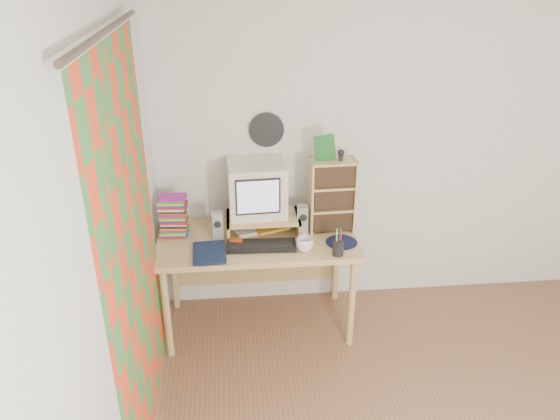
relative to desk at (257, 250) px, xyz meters
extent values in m
plane|color=white|center=(1.03, 0.31, 0.63)|extent=(3.50, 0.00, 3.50)
plane|color=white|center=(-0.72, -1.44, 0.63)|extent=(0.00, 3.50, 3.50)
plane|color=#EA4221|center=(-0.68, -0.96, 0.53)|extent=(0.00, 2.20, 2.20)
cylinder|color=black|center=(0.10, 0.29, 0.81)|extent=(0.25, 0.02, 0.25)
cube|color=tan|center=(0.00, -0.06, 0.11)|extent=(1.40, 0.70, 0.04)
cube|color=tan|center=(0.00, 0.27, -0.24)|extent=(1.33, 0.02, 0.41)
cylinder|color=tan|center=(-0.64, -0.35, -0.26)|extent=(0.05, 0.05, 0.71)
cylinder|color=tan|center=(0.64, -0.35, -0.26)|extent=(0.05, 0.05, 0.71)
cylinder|color=tan|center=(-0.64, 0.23, -0.26)|extent=(0.05, 0.05, 0.71)
cylinder|color=tan|center=(0.64, 0.23, -0.26)|extent=(0.05, 0.05, 0.71)
cube|color=#D7B571|center=(-0.20, 0.04, 0.19)|extent=(0.02, 0.30, 0.12)
cube|color=#D7B571|center=(0.30, 0.04, 0.19)|extent=(0.02, 0.30, 0.12)
cube|color=#D7B571|center=(0.05, 0.04, 0.24)|extent=(0.52, 0.30, 0.02)
cube|color=silver|center=(0.01, 0.09, 0.44)|extent=(0.42, 0.42, 0.38)
cube|color=#B8B8BD|center=(-0.27, -0.04, 0.23)|extent=(0.08, 0.08, 0.20)
cube|color=#B8B8BD|center=(0.33, 0.00, 0.24)|extent=(0.08, 0.08, 0.21)
cube|color=black|center=(0.02, -0.21, 0.15)|extent=(0.48, 0.18, 0.03)
cube|color=#D7B571|center=(0.54, 0.02, 0.40)|extent=(0.32, 0.18, 0.53)
imported|color=white|center=(0.31, -0.27, 0.18)|extent=(0.14, 0.14, 0.09)
imported|color=#101C3B|center=(-0.44, -0.27, 0.16)|extent=(0.27, 0.21, 0.05)
cylinder|color=#101A36|center=(0.58, -0.18, 0.14)|extent=(0.25, 0.25, 0.00)
cube|color=#B23D13|center=(-0.15, -0.15, 0.16)|extent=(0.09, 0.07, 0.04)
cube|color=#1B5F22|center=(0.48, 0.03, 0.76)|extent=(0.14, 0.04, 0.18)
camera|label=1|loc=(-0.16, -3.45, 1.98)|focal=35.00mm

